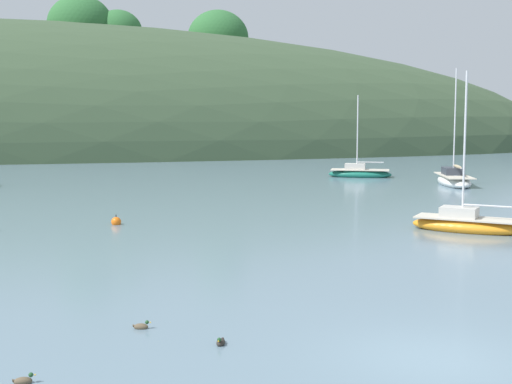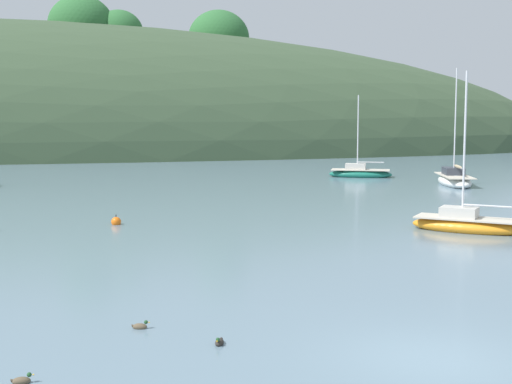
# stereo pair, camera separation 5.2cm
# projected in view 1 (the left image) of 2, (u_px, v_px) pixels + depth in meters

# --- Properties ---
(ground_plane) EXTENTS (400.00, 400.00, 0.00)m
(ground_plane) POSITION_uv_depth(u_px,v_px,m) (435.00, 359.00, 14.90)
(ground_plane) COLOR slate
(sailboat_yellow_far) EXTENTS (4.64, 4.07, 6.80)m
(sailboat_yellow_far) POSITION_uv_depth(u_px,v_px,m) (467.00, 224.00, 30.47)
(sailboat_yellow_far) COLOR orange
(sailboat_yellow_far) RESTS_ON ground
(sailboat_black_sloop) EXTENTS (4.96, 3.21, 6.29)m
(sailboat_black_sloop) POSITION_uv_depth(u_px,v_px,m) (359.00, 173.00, 54.94)
(sailboat_black_sloop) COLOR #196B56
(sailboat_black_sloop) RESTS_ON ground
(sailboat_white_near) EXTENTS (3.10, 5.83, 7.99)m
(sailboat_white_near) POSITION_uv_depth(u_px,v_px,m) (454.00, 180.00, 49.11)
(sailboat_white_near) COLOR white
(sailboat_white_near) RESTS_ON ground
(mooring_buoy_outer) EXTENTS (0.44, 0.44, 0.54)m
(mooring_buoy_outer) POSITION_uv_depth(u_px,v_px,m) (116.00, 222.00, 32.24)
(mooring_buoy_outer) COLOR orange
(mooring_buoy_outer) RESTS_ON ground
(duck_lone_right) EXTENTS (0.29, 0.41, 0.24)m
(duck_lone_right) POSITION_uv_depth(u_px,v_px,m) (221.00, 342.00, 15.77)
(duck_lone_right) COLOR #2D2823
(duck_lone_right) RESTS_ON ground
(duck_lead) EXTENTS (0.42, 0.25, 0.24)m
(duck_lead) POSITION_uv_depth(u_px,v_px,m) (141.00, 326.00, 16.92)
(duck_lead) COLOR brown
(duck_lead) RESTS_ON ground
(duck_lone_left) EXTENTS (0.42, 0.19, 0.24)m
(duck_lone_left) POSITION_uv_depth(u_px,v_px,m) (23.00, 381.00, 13.53)
(duck_lone_left) COLOR brown
(duck_lone_left) RESTS_ON ground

